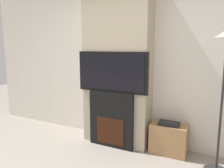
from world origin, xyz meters
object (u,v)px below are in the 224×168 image
at_px(fireplace, 112,119).
at_px(floor_lamp, 224,71).
at_px(television, 112,72).
at_px(media_stand, 169,138).

relative_size(fireplace, floor_lamp, 0.50).
height_order(fireplace, television, television).
distance_m(fireplace, television, 0.78).
bearing_deg(television, fireplace, 90.00).
bearing_deg(floor_lamp, fireplace, 177.28).
height_order(floor_lamp, media_stand, floor_lamp).
bearing_deg(media_stand, fireplace, -169.88).
xyz_separation_m(floor_lamp, media_stand, (-0.68, 0.24, -1.09)).
relative_size(television, media_stand, 2.18).
relative_size(fireplace, media_stand, 1.67).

